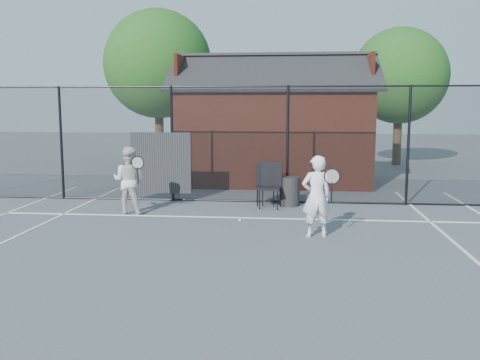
# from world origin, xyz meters

# --- Properties ---
(ground) EXTENTS (80.00, 80.00, 0.00)m
(ground) POSITION_xyz_m (0.00, 0.00, 0.00)
(ground) COLOR #4D5158
(ground) RESTS_ON ground
(court_lines) EXTENTS (11.02, 18.00, 0.01)m
(court_lines) POSITION_xyz_m (0.00, -1.32, 0.01)
(court_lines) COLOR silver
(court_lines) RESTS_ON ground
(fence) EXTENTS (22.04, 3.00, 3.00)m
(fence) POSITION_xyz_m (-0.30, 5.00, 1.45)
(fence) COLOR black
(fence) RESTS_ON ground
(clubhouse) EXTENTS (6.50, 4.36, 4.19)m
(clubhouse) POSITION_xyz_m (0.50, 9.00, 1.61)
(clubhouse) COLOR maroon
(clubhouse) RESTS_ON ground
(tree_left) EXTENTS (4.48, 4.48, 6.44)m
(tree_left) POSITION_xyz_m (-4.50, 13.50, 4.19)
(tree_left) COLOR #322214
(tree_left) RESTS_ON ground
(tree_right) EXTENTS (3.97, 3.97, 5.70)m
(tree_right) POSITION_xyz_m (5.50, 14.50, 3.71)
(tree_right) COLOR #322214
(tree_right) RESTS_ON ground
(player_front) EXTENTS (0.73, 0.57, 1.56)m
(player_front) POSITION_xyz_m (1.60, 1.43, 0.78)
(player_front) COLOR white
(player_front) RESTS_ON ground
(player_back) EXTENTS (0.86, 0.65, 1.56)m
(player_back) POSITION_xyz_m (-2.62, 3.24, 0.78)
(player_back) COLOR silver
(player_back) RESTS_ON ground
(chair_left) EXTENTS (0.50, 0.52, 1.01)m
(chair_left) POSITION_xyz_m (0.47, 4.60, 0.51)
(chair_left) COLOR black
(chair_left) RESTS_ON ground
(chair_right) EXTENTS (0.58, 0.60, 1.09)m
(chair_right) POSITION_xyz_m (0.60, 4.23, 0.54)
(chair_right) COLOR black
(chair_right) RESTS_ON ground
(waste_bin) EXTENTS (0.55, 0.55, 0.73)m
(waste_bin) POSITION_xyz_m (1.07, 4.60, 0.36)
(waste_bin) COLOR black
(waste_bin) RESTS_ON ground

